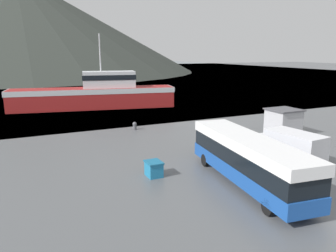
% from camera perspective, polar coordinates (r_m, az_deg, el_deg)
% --- Properties ---
extents(water_surface, '(240.00, 240.00, 0.00)m').
position_cam_1_polar(water_surface, '(155.37, -19.75, 9.01)').
color(water_surface, slate).
rests_on(water_surface, ground).
extents(hill_backdrop, '(143.62, 143.62, 39.09)m').
position_cam_1_polar(hill_backdrop, '(154.54, -24.51, 15.88)').
color(hill_backdrop, '#2D332D').
rests_on(hill_backdrop, ground).
extents(tour_bus, '(3.91, 11.53, 3.07)m').
position_cam_1_polar(tour_bus, '(21.36, 13.70, -5.42)').
color(tour_bus, '#194799').
rests_on(tour_bus, ground).
extents(delivery_van, '(2.64, 6.28, 2.49)m').
position_cam_1_polar(delivery_van, '(26.44, 20.14, -3.29)').
color(delivery_van, silver).
rests_on(delivery_van, ground).
extents(fishing_boat, '(24.43, 8.66, 10.86)m').
position_cam_1_polar(fishing_boat, '(50.31, -12.44, 5.51)').
color(fishing_boat, maroon).
rests_on(fishing_boat, water_surface).
extents(storage_bin, '(1.05, 1.26, 1.05)m').
position_cam_1_polar(storage_bin, '(22.42, -2.49, -7.44)').
color(storage_bin, teal).
rests_on(storage_bin, ground).
extents(dock_kiosk, '(3.03, 2.87, 2.67)m').
position_cam_1_polar(dock_kiosk, '(35.12, 19.43, 0.67)').
color(dock_kiosk, '#B2B2B7').
rests_on(dock_kiosk, ground).
extents(mooring_bollard, '(0.45, 0.45, 0.85)m').
position_cam_1_polar(mooring_bollard, '(35.73, -5.82, 0.08)').
color(mooring_bollard, '#4C4C51').
rests_on(mooring_bollard, ground).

